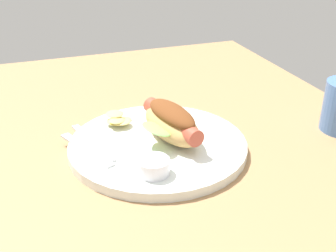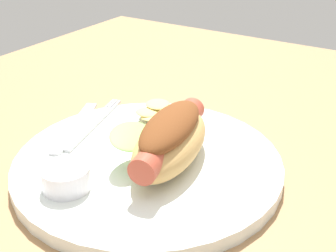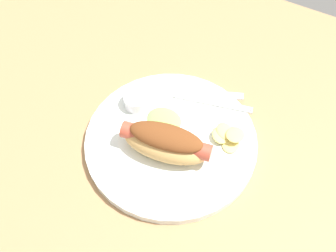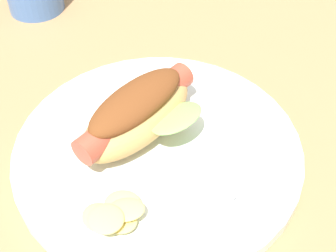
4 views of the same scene
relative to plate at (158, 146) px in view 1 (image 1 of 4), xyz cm
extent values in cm
cube|color=#9E754C|center=(3.63, -2.06, -1.70)|extent=(120.00, 90.00, 1.80)
cylinder|color=white|center=(0.00, 0.00, 0.00)|extent=(29.87, 29.87, 1.60)
ellipsoid|color=tan|center=(-0.50, 2.67, 3.23)|extent=(15.50, 8.99, 4.85)
cylinder|color=#B24733|center=(-0.50, 2.67, 4.08)|extent=(15.42, 5.58, 2.83)
ellipsoid|color=brown|center=(-0.50, 2.67, 5.35)|extent=(13.05, 7.01, 2.71)
ellipsoid|color=#7FC65B|center=(1.78, -0.76, 4.20)|extent=(6.56, 5.20, 1.79)
cylinder|color=white|center=(8.99, -3.63, 1.98)|extent=(4.90, 4.90, 2.35)
cube|color=silver|center=(-1.51, -10.06, 1.00)|extent=(11.34, 4.02, 0.40)
cube|color=silver|center=(-8.69, -11.45, 1.00)|extent=(3.17, 1.09, 0.40)
cube|color=silver|center=(-8.57, -11.89, 1.00)|extent=(3.17, 1.09, 0.40)
cube|color=silver|center=(-8.46, -12.32, 1.00)|extent=(3.17, 1.09, 0.40)
cube|color=silver|center=(-1.05, -11.80, 0.98)|extent=(13.21, 6.68, 0.36)
ellipsoid|color=#DDC86A|center=(-9.59, -3.70, 1.05)|extent=(3.51, 3.96, 0.50)
ellipsoid|color=#DDC86A|center=(-8.45, -5.03, 1.44)|extent=(3.13, 3.85, 1.07)
ellipsoid|color=#DDC86A|center=(-7.37, -4.10, 1.71)|extent=(4.31, 4.30, 0.81)
ellipsoid|color=#DDC86A|center=(-7.65, -5.11, 2.06)|extent=(4.30, 4.25, 1.00)
ellipsoid|color=#DDC86A|center=(-9.65, -5.00, 2.46)|extent=(3.46, 3.56, 0.65)
camera|label=1|loc=(60.57, -19.64, 35.93)|focal=46.31mm
camera|label=2|loc=(34.87, 24.58, 26.89)|focal=47.71mm
camera|label=3|loc=(-17.38, 32.41, 58.46)|focal=42.27mm
camera|label=4|loc=(-19.18, -24.92, 35.71)|focal=48.47mm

